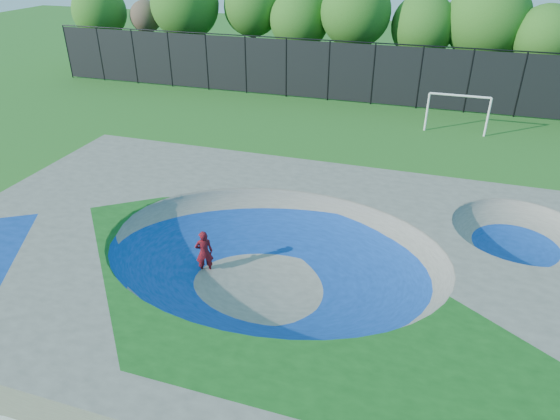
% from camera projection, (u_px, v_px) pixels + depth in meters
% --- Properties ---
extents(ground, '(120.00, 120.00, 0.00)m').
position_uv_depth(ground, '(273.00, 285.00, 16.30)').
color(ground, '#1F5E1A').
rests_on(ground, ground).
extents(skate_deck, '(22.00, 14.00, 1.50)m').
position_uv_depth(skate_deck, '(273.00, 266.00, 15.93)').
color(skate_deck, gray).
rests_on(skate_deck, ground).
extents(skater, '(0.70, 0.64, 1.61)m').
position_uv_depth(skater, '(204.00, 252.00, 16.51)').
color(skater, '#B10E19').
rests_on(skater, ground).
extents(skateboard, '(0.79, 0.55, 0.05)m').
position_uv_depth(skateboard, '(206.00, 272.00, 16.89)').
color(skateboard, black).
rests_on(skateboard, ground).
extents(soccer_goal, '(3.42, 0.12, 2.26)m').
position_uv_depth(soccer_goal, '(458.00, 107.00, 28.09)').
color(soccer_goal, white).
rests_on(soccer_goal, ground).
extents(fence, '(48.09, 0.09, 4.04)m').
position_uv_depth(fence, '(373.00, 73.00, 32.82)').
color(fence, black).
rests_on(fence, ground).
extents(treeline, '(52.33, 6.68, 7.97)m').
position_uv_depth(treeline, '(411.00, 19.00, 35.22)').
color(treeline, '#4B3925').
rests_on(treeline, ground).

